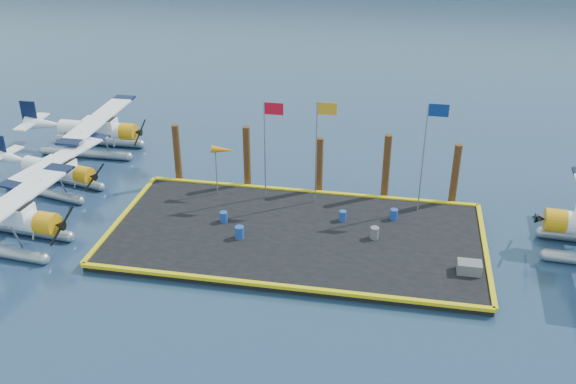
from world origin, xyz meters
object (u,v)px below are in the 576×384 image
(drum_2, at_px, (375,233))
(piling_3, at_px, (386,169))
(flagpole_yellow, at_px, (320,138))
(piling_1, at_px, (247,159))
(seaplane_b, at_px, (56,171))
(seaplane_c, at_px, (96,132))
(flagpole_blue, at_px, (428,142))
(drum_4, at_px, (394,214))
(crate, at_px, (469,267))
(drum_5, at_px, (343,216))
(piling_0, at_px, (177,155))
(drum_3, at_px, (239,232))
(flagpole_red, at_px, (268,136))
(drum_0, at_px, (224,217))
(piling_4, at_px, (455,176))
(seaplane_a, at_px, (7,220))
(piling_2, at_px, (319,167))
(windsock, at_px, (223,151))

(drum_2, relative_size, piling_3, 0.15)
(flagpole_yellow, xyz_separation_m, piling_1, (-4.70, 1.60, -2.41))
(drum_2, bearing_deg, seaplane_b, 171.88)
(seaplane_c, distance_m, flagpole_blue, 23.47)
(drum_4, distance_m, piling_1, 9.71)
(drum_4, bearing_deg, crate, -50.71)
(drum_5, distance_m, piling_0, 11.49)
(drum_3, xyz_separation_m, flagpole_red, (0.58, 4.85, 3.65))
(drum_0, xyz_separation_m, drum_3, (1.30, -1.52, 0.04))
(flagpole_blue, height_order, piling_3, flagpole_blue)
(flagpole_blue, height_order, piling_4, flagpole_blue)
(flagpole_yellow, bearing_deg, seaplane_a, -155.45)
(piling_2, relative_size, piling_3, 0.88)
(drum_5, height_order, piling_3, piling_3)
(drum_5, distance_m, windsock, 8.04)
(seaplane_c, relative_size, drum_3, 14.11)
(windsock, bearing_deg, seaplane_c, 153.32)
(drum_0, relative_size, drum_5, 1.05)
(drum_5, xyz_separation_m, flagpole_yellow, (-1.65, 1.95, 3.82))
(flagpole_red, height_order, flagpole_blue, flagpole_blue)
(drum_0, distance_m, piling_3, 10.08)
(seaplane_b, bearing_deg, drum_3, 84.31)
(seaplane_a, relative_size, drum_5, 16.98)
(drum_0, bearing_deg, flagpole_red, 60.64)
(crate, xyz_separation_m, piling_3, (-4.50, 7.57, 1.46))
(seaplane_c, relative_size, drum_2, 14.76)
(drum_3, bearing_deg, drum_4, 23.90)
(piling_0, bearing_deg, piling_1, 0.00)
(drum_2, xyz_separation_m, drum_5, (-1.88, 1.61, -0.04))
(drum_3, height_order, crate, drum_3)
(piling_0, height_order, piling_4, same)
(windsock, xyz_separation_m, piling_3, (9.53, 1.60, -1.08))
(drum_5, bearing_deg, seaplane_c, 157.88)
(drum_0, xyz_separation_m, drum_5, (6.52, 1.38, -0.01))
(seaplane_a, xyz_separation_m, piling_0, (6.43, 8.74, 0.47))
(seaplane_b, height_order, flagpole_red, flagpole_red)
(drum_2, height_order, piling_3, piling_3)
(piling_0, relative_size, piling_1, 0.95)
(flagpole_yellow, distance_m, piling_0, 9.67)
(seaplane_c, distance_m, drum_0, 14.69)
(drum_5, bearing_deg, crate, -31.14)
(seaplane_a, height_order, seaplane_b, seaplane_a)
(drum_2, xyz_separation_m, flagpole_blue, (2.46, 3.56, 3.96))
(seaplane_b, bearing_deg, drum_5, 98.35)
(drum_3, xyz_separation_m, drum_4, (8.04, 3.56, -0.04))
(seaplane_b, xyz_separation_m, windsock, (10.58, 0.73, 1.89))
(drum_5, xyz_separation_m, piling_2, (-1.85, 3.55, 1.21))
(flagpole_red, relative_size, flagpole_yellow, 0.97)
(flagpole_red, bearing_deg, drum_2, -28.63)
(seaplane_a, relative_size, flagpole_blue, 1.53)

